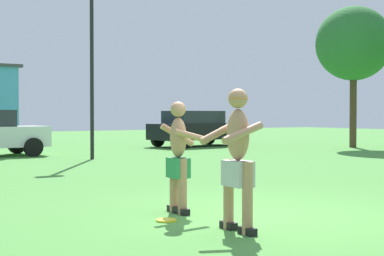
{
  "coord_description": "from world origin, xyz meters",
  "views": [
    {
      "loc": [
        -5.24,
        -6.33,
        1.44
      ],
      "look_at": [
        -0.91,
        0.33,
        1.25
      ],
      "focal_mm": 53.95,
      "sensor_mm": 36.0,
      "label": 1
    }
  ],
  "objects_px": {
    "car_black_far_end": "(196,128)",
    "player_with_cap": "(237,152)",
    "frisbee": "(166,220)",
    "player_in_green": "(179,155)",
    "lamp_post": "(92,53)",
    "tree_left_field": "(354,44)"
  },
  "relations": [
    {
      "from": "frisbee",
      "to": "tree_left_field",
      "type": "xyz_separation_m",
      "value": [
        15.43,
        10.36,
        4.44
      ]
    },
    {
      "from": "frisbee",
      "to": "car_black_far_end",
      "type": "bearing_deg",
      "value": 55.29
    },
    {
      "from": "player_in_green",
      "to": "car_black_far_end",
      "type": "bearing_deg",
      "value": 55.73
    },
    {
      "from": "player_in_green",
      "to": "car_black_far_end",
      "type": "distance_m",
      "value": 17.34
    },
    {
      "from": "player_with_cap",
      "to": "lamp_post",
      "type": "xyz_separation_m",
      "value": [
        3.04,
        11.53,
        2.39
      ]
    },
    {
      "from": "player_with_cap",
      "to": "tree_left_field",
      "type": "xyz_separation_m",
      "value": [
        15.06,
        11.43,
        3.47
      ]
    },
    {
      "from": "tree_left_field",
      "to": "player_in_green",
      "type": "bearing_deg",
      "value": -146.46
    },
    {
      "from": "player_in_green",
      "to": "frisbee",
      "type": "distance_m",
      "value": 1.05
    },
    {
      "from": "car_black_far_end",
      "to": "tree_left_field",
      "type": "relative_size",
      "value": 0.74
    },
    {
      "from": "lamp_post",
      "to": "tree_left_field",
      "type": "distance_m",
      "value": 12.06
    },
    {
      "from": "player_with_cap",
      "to": "player_in_green",
      "type": "bearing_deg",
      "value": 86.36
    },
    {
      "from": "player_with_cap",
      "to": "car_black_far_end",
      "type": "bearing_deg",
      "value": 58.11
    },
    {
      "from": "car_black_far_end",
      "to": "player_with_cap",
      "type": "bearing_deg",
      "value": -121.89
    },
    {
      "from": "player_with_cap",
      "to": "car_black_far_end",
      "type": "height_order",
      "value": "player_with_cap"
    },
    {
      "from": "player_in_green",
      "to": "tree_left_field",
      "type": "bearing_deg",
      "value": 33.54
    },
    {
      "from": "frisbee",
      "to": "tree_left_field",
      "type": "bearing_deg",
      "value": 33.88
    },
    {
      "from": "player_in_green",
      "to": "frisbee",
      "type": "xyz_separation_m",
      "value": [
        -0.47,
        -0.44,
        -0.83
      ]
    },
    {
      "from": "car_black_far_end",
      "to": "tree_left_field",
      "type": "height_order",
      "value": "tree_left_field"
    },
    {
      "from": "player_with_cap",
      "to": "lamp_post",
      "type": "relative_size",
      "value": 0.32
    },
    {
      "from": "player_in_green",
      "to": "car_black_far_end",
      "type": "height_order",
      "value": "player_in_green"
    },
    {
      "from": "player_with_cap",
      "to": "lamp_post",
      "type": "height_order",
      "value": "lamp_post"
    },
    {
      "from": "player_in_green",
      "to": "lamp_post",
      "type": "distance_m",
      "value": 10.74
    }
  ]
}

